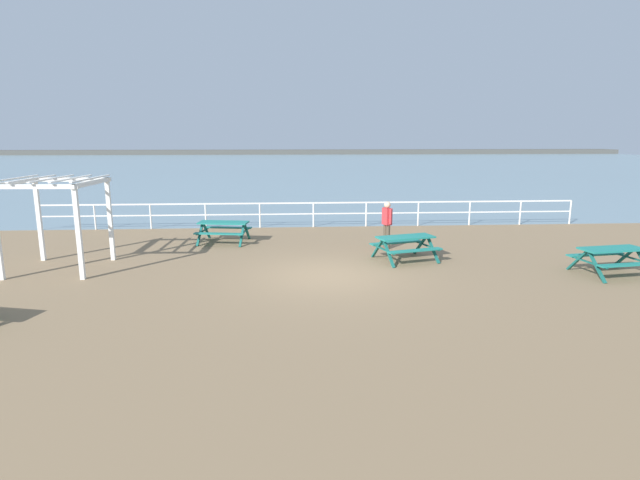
{
  "coord_description": "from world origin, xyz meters",
  "views": [
    {
      "loc": [
        -1.15,
        -13.75,
        3.89
      ],
      "look_at": [
        -0.16,
        1.09,
        0.8
      ],
      "focal_mm": 28.31,
      "sensor_mm": 36.0,
      "label": 1
    }
  ],
  "objects_px": {
    "picnic_table_near_right": "(612,255)",
    "picnic_table_far_left": "(405,242)",
    "visitor": "(387,222)",
    "picnic_table_mid_centre": "(224,227)",
    "lattice_pergola": "(55,202)"
  },
  "relations": [
    {
      "from": "picnic_table_near_right",
      "to": "picnic_table_far_left",
      "type": "relative_size",
      "value": 0.93
    },
    {
      "from": "picnic_table_near_right",
      "to": "picnic_table_far_left",
      "type": "bearing_deg",
      "value": 151.08
    },
    {
      "from": "picnic_table_far_left",
      "to": "visitor",
      "type": "bearing_deg",
      "value": 82.53
    },
    {
      "from": "picnic_table_mid_centre",
      "to": "picnic_table_far_left",
      "type": "bearing_deg",
      "value": -18.2
    },
    {
      "from": "picnic_table_mid_centre",
      "to": "lattice_pergola",
      "type": "relative_size",
      "value": 0.75
    },
    {
      "from": "picnic_table_far_left",
      "to": "visitor",
      "type": "distance_m",
      "value": 1.79
    },
    {
      "from": "picnic_table_near_right",
      "to": "picnic_table_mid_centre",
      "type": "xyz_separation_m",
      "value": [
        -11.5,
        5.19,
        0.0
      ]
    },
    {
      "from": "picnic_table_near_right",
      "to": "picnic_table_far_left",
      "type": "xyz_separation_m",
      "value": [
        -5.44,
        2.06,
        0.0
      ]
    },
    {
      "from": "lattice_pergola",
      "to": "picnic_table_far_left",
      "type": "bearing_deg",
      "value": 4.86
    },
    {
      "from": "visitor",
      "to": "picnic_table_near_right",
      "type": "bearing_deg",
      "value": 126.09
    },
    {
      "from": "picnic_table_far_left",
      "to": "visitor",
      "type": "xyz_separation_m",
      "value": [
        -0.25,
        1.73,
        0.36
      ]
    },
    {
      "from": "picnic_table_near_right",
      "to": "picnic_table_far_left",
      "type": "height_order",
      "value": "same"
    },
    {
      "from": "picnic_table_far_left",
      "to": "visitor",
      "type": "relative_size",
      "value": 1.29
    },
    {
      "from": "picnic_table_mid_centre",
      "to": "lattice_pergola",
      "type": "bearing_deg",
      "value": -131.86
    },
    {
      "from": "visitor",
      "to": "lattice_pergola",
      "type": "relative_size",
      "value": 0.61
    }
  ]
}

